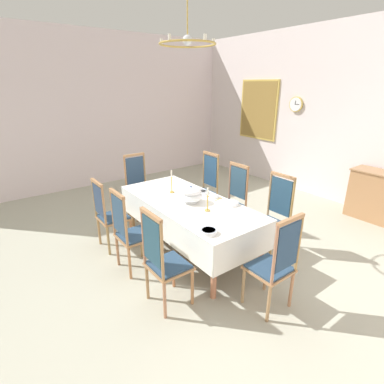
% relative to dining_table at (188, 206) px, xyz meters
% --- Properties ---
extents(ground, '(7.66, 7.12, 0.04)m').
position_rel_dining_table_xyz_m(ground, '(0.00, 0.06, -0.72)').
color(ground, '#AEAE9B').
extents(back_wall, '(7.66, 0.08, 3.49)m').
position_rel_dining_table_xyz_m(back_wall, '(0.00, 3.66, 1.04)').
color(back_wall, silver).
rests_on(back_wall, ground).
extents(left_wall, '(0.08, 7.12, 3.49)m').
position_rel_dining_table_xyz_m(left_wall, '(-3.87, 0.06, 1.04)').
color(left_wall, silver).
rests_on(left_wall, ground).
extents(dining_table, '(2.31, 1.01, 0.78)m').
position_rel_dining_table_xyz_m(dining_table, '(0.00, 0.00, 0.00)').
color(dining_table, '#A67849').
rests_on(dining_table, ground).
extents(tablecloth, '(2.33, 1.03, 0.41)m').
position_rel_dining_table_xyz_m(tablecloth, '(0.00, 0.00, -0.03)').
color(tablecloth, white).
rests_on(tablecloth, dining_table).
extents(chair_south_a, '(0.44, 0.42, 1.08)m').
position_rel_dining_table_xyz_m(chair_south_a, '(-0.74, -0.91, -0.14)').
color(chair_south_a, '#AE6F48').
rests_on(chair_south_a, ground).
extents(chair_north_a, '(0.44, 0.42, 1.21)m').
position_rel_dining_table_xyz_m(chair_north_a, '(-0.74, 0.92, -0.10)').
color(chair_north_a, '#AD7B48').
rests_on(chair_north_a, ground).
extents(chair_south_b, '(0.44, 0.42, 1.13)m').
position_rel_dining_table_xyz_m(chair_south_b, '(-0.04, -0.91, -0.13)').
color(chair_south_b, '#9B7D4E').
rests_on(chair_south_b, ground).
extents(chair_north_b, '(0.44, 0.42, 1.15)m').
position_rel_dining_table_xyz_m(chair_north_b, '(-0.04, 0.91, -0.12)').
color(chair_north_b, '#9C7045').
rests_on(chair_north_b, ground).
extents(chair_south_c, '(0.44, 0.42, 1.16)m').
position_rel_dining_table_xyz_m(chair_south_c, '(0.80, -0.91, -0.12)').
color(chair_south_c, '#AE6B44').
rests_on(chair_south_c, ground).
extents(chair_north_c, '(0.44, 0.42, 1.19)m').
position_rel_dining_table_xyz_m(chair_north_c, '(0.80, 0.92, -0.11)').
color(chair_north_c, '#9D7A45').
rests_on(chair_north_c, ground).
extents(chair_head_west, '(0.42, 0.44, 1.16)m').
position_rel_dining_table_xyz_m(chair_head_west, '(-1.56, 0.00, -0.12)').
color(chair_head_west, '#A87747').
rests_on(chair_head_west, ground).
extents(chair_head_east, '(0.42, 0.44, 1.15)m').
position_rel_dining_table_xyz_m(chair_head_east, '(1.56, 0.00, -0.12)').
color(chair_head_east, '#9F7D55').
rests_on(chair_head_east, ground).
extents(soup_tureen, '(0.32, 0.32, 0.25)m').
position_rel_dining_table_xyz_m(soup_tureen, '(0.07, 0.00, 0.20)').
color(soup_tureen, white).
rests_on(soup_tureen, tablecloth).
extents(candlestick_west, '(0.07, 0.07, 0.36)m').
position_rel_dining_table_xyz_m(candlestick_west, '(-0.43, 0.00, 0.22)').
color(candlestick_west, gold).
rests_on(candlestick_west, tablecloth).
extents(candlestick_east, '(0.07, 0.07, 0.32)m').
position_rel_dining_table_xyz_m(candlestick_east, '(0.43, 0.00, 0.21)').
color(candlestick_east, gold).
rests_on(candlestick_east, tablecloth).
extents(bowl_near_left, '(0.14, 0.14, 0.03)m').
position_rel_dining_table_xyz_m(bowl_near_left, '(0.11, 0.39, 0.10)').
color(bowl_near_left, white).
rests_on(bowl_near_left, tablecloth).
extents(bowl_near_right, '(0.18, 0.18, 0.03)m').
position_rel_dining_table_xyz_m(bowl_near_right, '(-0.13, 0.37, 0.10)').
color(bowl_near_right, white).
rests_on(bowl_near_right, tablecloth).
extents(bowl_far_left, '(0.19, 0.19, 0.05)m').
position_rel_dining_table_xyz_m(bowl_far_left, '(0.92, -0.38, 0.11)').
color(bowl_far_left, white).
rests_on(bowl_far_left, tablecloth).
extents(bowl_far_right, '(0.20, 0.20, 0.05)m').
position_rel_dining_table_xyz_m(bowl_far_right, '(0.47, 0.40, 0.11)').
color(bowl_far_right, white).
rests_on(bowl_far_right, tablecloth).
extents(spoon_primary, '(0.06, 0.18, 0.01)m').
position_rel_dining_table_xyz_m(spoon_primary, '(0.21, 0.42, 0.08)').
color(spoon_primary, gold).
rests_on(spoon_primary, tablecloth).
extents(spoon_secondary, '(0.04, 0.18, 0.01)m').
position_rel_dining_table_xyz_m(spoon_secondary, '(-0.25, 0.40, 0.08)').
color(spoon_secondary, gold).
rests_on(spoon_secondary, tablecloth).
extents(mounted_clock, '(0.33, 0.06, 0.33)m').
position_rel_dining_table_xyz_m(mounted_clock, '(-0.90, 3.59, 1.22)').
color(mounted_clock, '#D1B251').
extents(framed_painting, '(1.15, 0.05, 1.43)m').
position_rel_dining_table_xyz_m(framed_painting, '(-1.97, 3.60, 1.03)').
color(framed_painting, '#D1B251').
extents(chandelier, '(0.70, 0.69, 0.66)m').
position_rel_dining_table_xyz_m(chandelier, '(-0.00, 0.00, 2.11)').
color(chandelier, gold).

